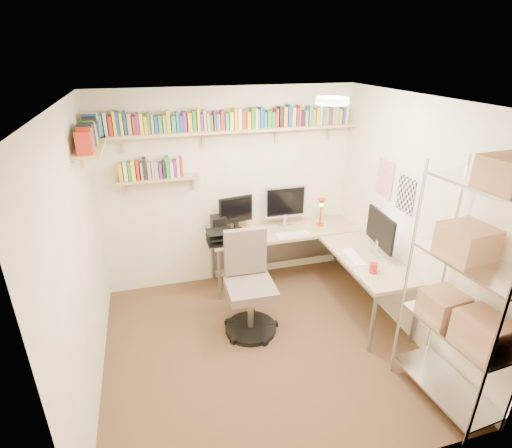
{
  "coord_description": "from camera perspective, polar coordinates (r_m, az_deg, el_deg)",
  "views": [
    {
      "loc": [
        -0.96,
        -3.2,
        2.9
      ],
      "look_at": [
        0.09,
        0.55,
        1.17
      ],
      "focal_mm": 28.0,
      "sensor_mm": 36.0,
      "label": 1
    }
  ],
  "objects": [
    {
      "name": "corner_desk",
      "position": [
        4.97,
        5.49,
        -1.98
      ],
      "size": [
        1.98,
        1.93,
        1.29
      ],
      "color": "tan",
      "rests_on": "ground"
    },
    {
      "name": "ground",
      "position": [
        4.42,
        0.87,
        -17.07
      ],
      "size": [
        3.2,
        3.2,
        0.0
      ],
      "primitive_type": "plane",
      "color": "#422C1C",
      "rests_on": "ground"
    },
    {
      "name": "wire_rack",
      "position": [
        3.51,
        28.59,
        -6.34
      ],
      "size": [
        0.52,
        0.95,
        2.24
      ],
      "rotation": [
        0.0,
        0.0,
        0.08
      ],
      "color": "silver",
      "rests_on": "ground"
    },
    {
      "name": "wall_shelves",
      "position": [
        4.61,
        -8.97,
        12.72
      ],
      "size": [
        3.12,
        1.09,
        0.8
      ],
      "color": "tan",
      "rests_on": "ground"
    },
    {
      "name": "room_shell",
      "position": [
        3.6,
        1.09,
        1.91
      ],
      "size": [
        3.24,
        3.04,
        2.52
      ],
      "color": "beige",
      "rests_on": "ground"
    },
    {
      "name": "office_chair",
      "position": [
        4.39,
        -0.99,
        -9.52
      ],
      "size": [
        0.6,
        0.61,
        1.14
      ],
      "rotation": [
        0.0,
        0.0,
        -0.02
      ],
      "color": "black",
      "rests_on": "ground"
    }
  ]
}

